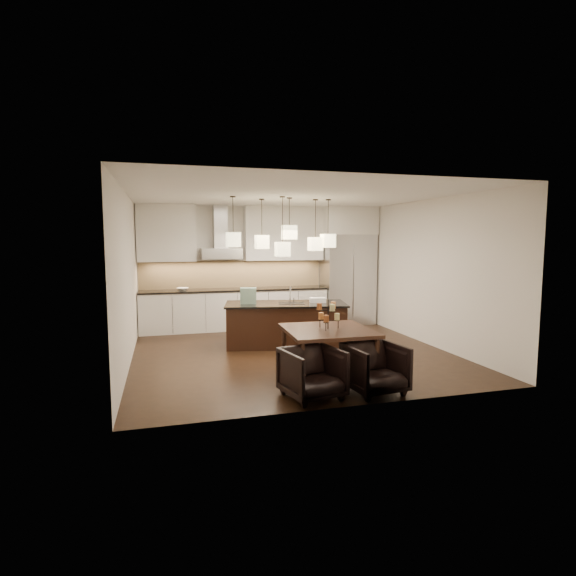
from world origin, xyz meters
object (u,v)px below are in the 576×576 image
object	(u,v)px
refrigerator	(348,279)
island_body	(286,325)
dining_table	(328,354)
armchair_left	(312,373)
armchair_right	(375,368)

from	to	relation	value
refrigerator	island_body	distance (m)	2.81
dining_table	island_body	bearing A→B (deg)	92.99
refrigerator	armchair_left	world-z (taller)	refrigerator
armchair_left	refrigerator	bearing A→B (deg)	49.80
refrigerator	dining_table	world-z (taller)	refrigerator
dining_table	armchair_right	bearing A→B (deg)	-60.81
dining_table	refrigerator	bearing A→B (deg)	65.28
refrigerator	island_body	world-z (taller)	refrigerator
island_body	armchair_right	distance (m)	2.97
refrigerator	armchair_left	size ratio (longest dim) A/B	3.01
refrigerator	island_body	size ratio (longest dim) A/B	0.97
island_body	refrigerator	bearing A→B (deg)	53.16
refrigerator	armchair_right	distance (m)	5.06
refrigerator	armchair_right	size ratio (longest dim) A/B	2.97
refrigerator	armchair_left	distance (m)	5.38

